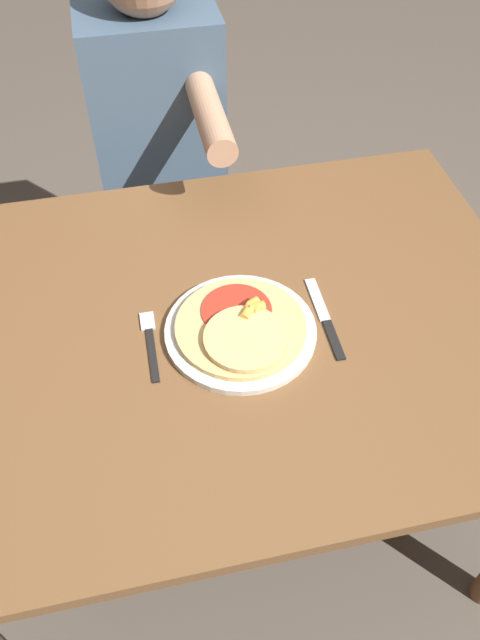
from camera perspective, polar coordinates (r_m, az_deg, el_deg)
ground_plane at (r=1.89m, az=-0.22°, el=-15.25°), size 8.00×8.00×0.00m
dining_table at (r=1.33m, az=-0.30°, el=-2.78°), size 1.24×0.96×0.76m
plate at (r=1.22m, az=-0.00°, el=-1.02°), size 0.30×0.30×0.01m
pizza at (r=1.21m, az=0.13°, el=-0.69°), size 0.26×0.26×0.04m
fork at (r=1.23m, az=-8.19°, el=-1.89°), size 0.03×0.18×0.00m
knife at (r=1.26m, az=7.80°, el=0.11°), size 0.02×0.22×0.00m
person_diner at (r=1.81m, az=-7.33°, el=16.45°), size 0.35×0.52×1.26m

